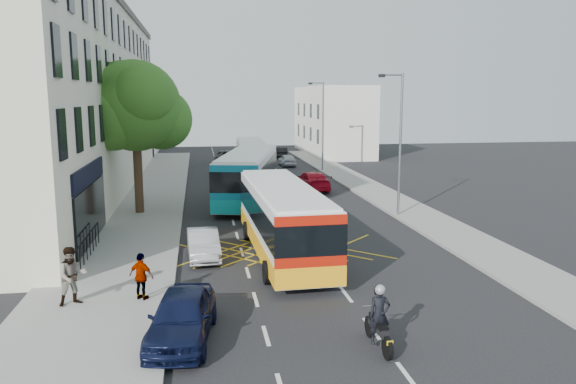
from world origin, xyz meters
name	(u,v)px	position (x,y,z in m)	size (l,w,h in m)	color
ground	(346,294)	(0.00, 0.00, 0.00)	(120.00, 120.00, 0.00)	black
pavement_left	(140,213)	(-8.50, 15.00, 0.07)	(5.00, 70.00, 0.15)	gray
pavement_right	(399,205)	(7.50, 15.00, 0.07)	(3.00, 70.00, 0.15)	gray
terrace_main	(70,98)	(-14.00, 24.49, 6.76)	(8.30, 45.00, 13.50)	beige
terrace_far	(125,111)	(-14.00, 55.00, 5.00)	(8.00, 20.00, 10.00)	silver
building_right	(332,120)	(11.00, 48.00, 4.00)	(6.00, 18.00, 8.00)	silver
street_tree	(135,107)	(-8.51, 14.97, 6.29)	(6.30, 5.70, 8.80)	#382619
lamp_near	(399,137)	(6.20, 12.00, 4.62)	(1.45, 0.15, 8.00)	slate
lamp_far	(322,121)	(6.20, 32.00, 4.62)	(1.45, 0.15, 8.00)	slate
railings	(87,247)	(-9.70, 5.30, 0.72)	(0.08, 5.60, 1.14)	black
bus_near	(283,219)	(-1.45, 5.23, 1.63)	(2.97, 11.06, 3.09)	silver
bus_mid	(248,176)	(-1.83, 17.97, 1.75)	(5.27, 12.13, 3.32)	silver
bus_far	(252,156)	(-0.29, 31.63, 1.55)	(2.90, 10.53, 2.93)	silver
motorbike	(379,318)	(-0.22, -4.28, 0.86)	(0.62, 2.07, 1.84)	black
parked_car_blue	(182,316)	(-5.60, -2.91, 0.72)	(1.69, 4.21, 1.43)	black
parked_car_silver	(203,244)	(-4.90, 5.37, 0.61)	(1.29, 3.69, 1.22)	#9D9EA4
red_hatchback	(312,181)	(3.25, 21.96, 0.69)	(1.94, 4.78, 1.39)	#B0071B
distant_car_grey	(225,157)	(-2.30, 39.58, 0.67)	(2.21, 4.79, 1.33)	#3B3D43
distant_car_silver	(287,160)	(3.71, 36.60, 0.59)	(1.41, 3.49, 1.19)	#B7B9C0
distant_car_dark	(282,152)	(4.31, 44.21, 0.60)	(1.28, 3.67, 1.21)	black
pedestrian_near	(72,276)	(-9.17, 0.11, 1.12)	(0.94, 0.74, 1.94)	gray
pedestrian_far	(141,276)	(-7.00, 0.24, 0.95)	(0.94, 0.39, 1.60)	gray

